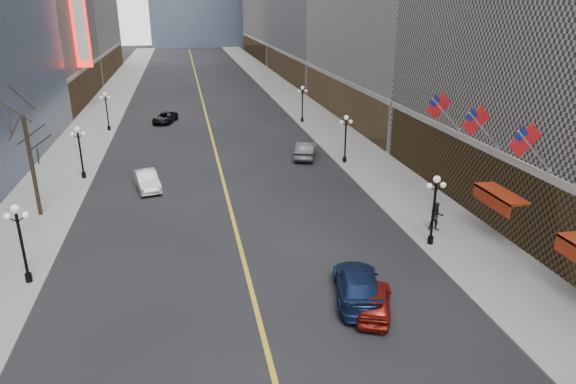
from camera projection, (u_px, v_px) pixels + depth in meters
name	position (u px, v px, depth m)	size (l,w,h in m)	color
sidewalk_east	(311.00, 115.00, 69.60)	(6.00, 230.00, 0.15)	gray
sidewalk_west	(95.00, 124.00, 64.36)	(6.00, 230.00, 0.15)	gray
lane_line	(204.00, 106.00, 76.19)	(0.25, 200.00, 0.02)	gold
streetlamp_east_1	(434.00, 203.00, 31.45)	(1.26, 0.44, 4.52)	black
streetlamp_east_2	(346.00, 134.00, 47.99)	(1.26, 0.44, 4.52)	black
streetlamp_east_3	(302.00, 100.00, 64.53)	(1.26, 0.44, 4.52)	black
streetlamp_west_1	(20.00, 236.00, 27.04)	(1.26, 0.44, 4.52)	black
streetlamp_west_2	(80.00, 147.00, 43.58)	(1.26, 0.44, 4.52)	black
streetlamp_west_3	(107.00, 107.00, 60.12)	(1.26, 0.44, 4.52)	black
flag_3	(528.00, 143.00, 27.82)	(2.87, 0.12, 2.87)	#B2B2B7
flag_4	(478.00, 123.00, 32.42)	(2.87, 0.12, 2.87)	#B2B2B7
flag_5	(441.00, 108.00, 37.01)	(2.87, 0.12, 2.87)	#B2B2B7
awning_c	(498.00, 195.00, 32.19)	(1.40, 4.00, 0.93)	#9B2911
theatre_marquee	(80.00, 22.00, 69.06)	(2.00, 0.55, 12.00)	red
tree_west_far	(26.00, 132.00, 34.75)	(3.60, 3.60, 7.92)	#2D231C
car_nb_mid	(147.00, 180.00, 42.03)	(1.61, 4.62, 1.52)	silver
car_nb_far	(165.00, 118.00, 65.31)	(2.20, 4.77, 1.33)	black
car_sb_near	(358.00, 285.00, 26.39)	(2.25, 5.55, 1.61)	navy
car_sb_mid	(374.00, 300.00, 25.22)	(1.65, 4.11, 1.40)	maroon
car_sb_far	(306.00, 149.00, 50.55)	(1.79, 5.13, 1.69)	#424648
ped_east_walk	(436.00, 217.00, 33.95)	(0.96, 0.53, 1.98)	black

